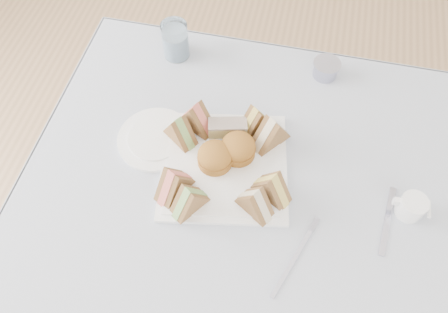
% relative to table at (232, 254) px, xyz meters
% --- Properties ---
extents(floor, '(4.00, 4.00, 0.00)m').
position_rel_table_xyz_m(floor, '(0.00, 0.00, -0.37)').
color(floor, '#9E7751').
rests_on(floor, ground).
extents(table, '(0.90, 0.90, 0.74)m').
position_rel_table_xyz_m(table, '(0.00, 0.00, 0.00)').
color(table, brown).
rests_on(table, floor).
extents(tablecloth, '(1.02, 1.02, 0.01)m').
position_rel_table_xyz_m(tablecloth, '(0.00, 0.00, 0.37)').
color(tablecloth, silver).
rests_on(tablecloth, table).
extents(serving_plate, '(0.35, 0.35, 0.01)m').
position_rel_table_xyz_m(serving_plate, '(-0.04, 0.08, 0.38)').
color(serving_plate, white).
rests_on(serving_plate, tablecloth).
extents(sandwich_fl_a, '(0.08, 0.11, 0.09)m').
position_rel_table_xyz_m(sandwich_fl_a, '(-0.14, -0.01, 0.43)').
color(sandwich_fl_a, brown).
rests_on(sandwich_fl_a, serving_plate).
extents(sandwich_fl_b, '(0.09, 0.10, 0.08)m').
position_rel_table_xyz_m(sandwich_fl_b, '(-0.09, -0.04, 0.43)').
color(sandwich_fl_b, brown).
rests_on(sandwich_fl_b, serving_plate).
extents(sandwich_fr_a, '(0.10, 0.08, 0.08)m').
position_rel_table_xyz_m(sandwich_fr_a, '(0.08, 0.03, 0.43)').
color(sandwich_fr_a, brown).
rests_on(sandwich_fr_a, serving_plate).
extents(sandwich_fr_b, '(0.10, 0.08, 0.08)m').
position_rel_table_xyz_m(sandwich_fr_b, '(0.05, -0.01, 0.43)').
color(sandwich_fr_b, brown).
rests_on(sandwich_fr_b, serving_plate).
extents(sandwich_bl_a, '(0.10, 0.09, 0.08)m').
position_rel_table_xyz_m(sandwich_bl_a, '(-0.16, 0.13, 0.43)').
color(sandwich_bl_a, brown).
rests_on(sandwich_bl_a, serving_plate).
extents(sandwich_bl_b, '(0.11, 0.08, 0.09)m').
position_rel_table_xyz_m(sandwich_bl_b, '(-0.13, 0.18, 0.43)').
color(sandwich_bl_b, brown).
rests_on(sandwich_bl_b, serving_plate).
extents(sandwich_br_a, '(0.10, 0.11, 0.09)m').
position_rel_table_xyz_m(sandwich_br_a, '(0.05, 0.17, 0.43)').
color(sandwich_br_a, brown).
rests_on(sandwich_br_a, serving_plate).
extents(sandwich_br_b, '(0.09, 0.09, 0.08)m').
position_rel_table_xyz_m(sandwich_br_b, '(0.01, 0.20, 0.43)').
color(sandwich_br_b, brown).
rests_on(sandwich_br_b, serving_plate).
extents(scone_left, '(0.11, 0.11, 0.06)m').
position_rel_table_xyz_m(scone_left, '(-0.06, 0.08, 0.42)').
color(scone_left, '#A56B2D').
rests_on(scone_left, serving_plate).
extents(scone_right, '(0.11, 0.11, 0.06)m').
position_rel_table_xyz_m(scone_right, '(-0.02, 0.12, 0.42)').
color(scone_right, '#A56B2D').
rests_on(scone_right, serving_plate).
extents(pastry_slice, '(0.10, 0.06, 0.04)m').
position_rel_table_xyz_m(pastry_slice, '(-0.05, 0.17, 0.41)').
color(pastry_slice, tan).
rests_on(pastry_slice, serving_plate).
extents(side_plate, '(0.23, 0.23, 0.01)m').
position_rel_table_xyz_m(side_plate, '(-0.22, 0.12, 0.38)').
color(side_plate, white).
rests_on(side_plate, tablecloth).
extents(water_glass, '(0.10, 0.10, 0.11)m').
position_rel_table_xyz_m(water_glass, '(-0.25, 0.41, 0.43)').
color(water_glass, white).
rests_on(water_glass, tablecloth).
extents(tea_strainer, '(0.09, 0.09, 0.04)m').
position_rel_table_xyz_m(tea_strainer, '(0.16, 0.43, 0.40)').
color(tea_strainer, '#A4A3BA').
rests_on(tea_strainer, tablecloth).
extents(knife, '(0.04, 0.17, 0.00)m').
position_rel_table_xyz_m(knife, '(0.34, 0.03, 0.38)').
color(knife, '#A4A3BA').
rests_on(knife, tablecloth).
extents(fork, '(0.07, 0.17, 0.00)m').
position_rel_table_xyz_m(fork, '(0.15, -0.12, 0.38)').
color(fork, '#A4A3BA').
rests_on(fork, tablecloth).
extents(creamer_jug, '(0.06, 0.06, 0.05)m').
position_rel_table_xyz_m(creamer_jug, '(0.39, 0.06, 0.40)').
color(creamer_jug, white).
rests_on(creamer_jug, tablecloth).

